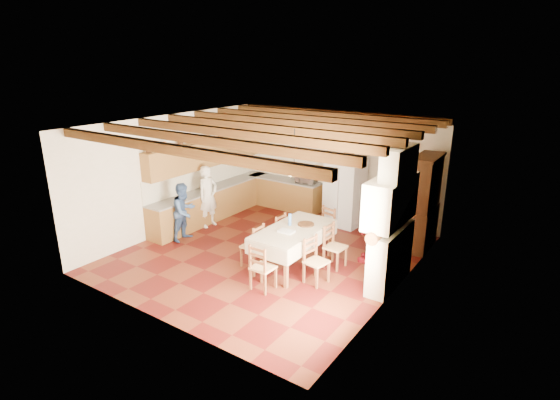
% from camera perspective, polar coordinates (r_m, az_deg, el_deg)
% --- Properties ---
extents(floor, '(6.00, 6.50, 0.02)m').
position_cam_1_polar(floor, '(10.21, -1.43, -7.08)').
color(floor, '#50110F').
rests_on(floor, ground).
extents(ceiling, '(6.00, 6.50, 0.02)m').
position_cam_1_polar(ceiling, '(9.34, -1.57, 9.96)').
color(ceiling, silver).
rests_on(ceiling, ground).
extents(wall_back, '(6.00, 0.02, 3.00)m').
position_cam_1_polar(wall_back, '(12.36, 7.42, 4.69)').
color(wall_back, beige).
rests_on(wall_back, ground).
extents(wall_front, '(6.00, 0.02, 3.00)m').
position_cam_1_polar(wall_front, '(7.43, -16.44, -5.03)').
color(wall_front, beige).
rests_on(wall_front, ground).
extents(wall_left, '(0.02, 6.50, 3.00)m').
position_cam_1_polar(wall_left, '(11.63, -13.63, 3.48)').
color(wall_left, beige).
rests_on(wall_left, ground).
extents(wall_right, '(0.02, 6.50, 3.00)m').
position_cam_1_polar(wall_right, '(8.35, 15.50, -2.38)').
color(wall_right, beige).
rests_on(wall_right, ground).
extents(ceiling_beams, '(6.00, 6.30, 0.16)m').
position_cam_1_polar(ceiling_beams, '(9.35, -1.57, 9.35)').
color(ceiling_beams, '#381B0D').
rests_on(ceiling_beams, ground).
extents(lower_cabinets_left, '(0.60, 4.30, 0.86)m').
position_cam_1_polar(lower_cabinets_left, '(12.41, -8.74, -0.46)').
color(lower_cabinets_left, brown).
rests_on(lower_cabinets_left, ground).
extents(lower_cabinets_back, '(2.30, 0.60, 0.86)m').
position_cam_1_polar(lower_cabinets_back, '(13.14, 0.60, 0.80)').
color(lower_cabinets_back, brown).
rests_on(lower_cabinets_back, ground).
extents(countertop_left, '(0.62, 4.30, 0.04)m').
position_cam_1_polar(countertop_left, '(12.28, -8.84, 1.53)').
color(countertop_left, slate).
rests_on(countertop_left, lower_cabinets_left).
extents(countertop_back, '(2.34, 0.62, 0.04)m').
position_cam_1_polar(countertop_back, '(13.01, 0.61, 2.69)').
color(countertop_back, slate).
rests_on(countertop_back, lower_cabinets_back).
extents(backsplash_left, '(0.03, 4.30, 0.60)m').
position_cam_1_polar(backsplash_left, '(12.38, -9.87, 3.16)').
color(backsplash_left, beige).
rests_on(backsplash_left, ground).
extents(backsplash_back, '(2.30, 0.03, 0.60)m').
position_cam_1_polar(backsplash_back, '(13.16, 1.31, 4.31)').
color(backsplash_back, beige).
rests_on(backsplash_back, ground).
extents(upper_cabinets, '(0.35, 4.20, 0.70)m').
position_cam_1_polar(upper_cabinets, '(12.13, -9.49, 6.03)').
color(upper_cabinets, brown).
rests_on(upper_cabinets, ground).
extents(fireplace, '(0.56, 1.60, 2.80)m').
position_cam_1_polar(fireplace, '(8.65, 14.09, -2.26)').
color(fireplace, beige).
rests_on(fireplace, ground).
extents(wall_picture, '(0.34, 0.03, 0.42)m').
position_cam_1_polar(wall_picture, '(11.66, 14.23, 5.24)').
color(wall_picture, black).
rests_on(wall_picture, ground).
extents(refrigerator, '(0.98, 0.82, 1.84)m').
position_cam_1_polar(refrigerator, '(11.80, 8.45, 1.08)').
color(refrigerator, silver).
rests_on(refrigerator, floor).
extents(hutch, '(0.56, 1.25, 2.24)m').
position_cam_1_polar(hutch, '(10.69, 18.28, -0.33)').
color(hutch, '#331E0C').
rests_on(hutch, floor).
extents(dining_table, '(1.03, 2.01, 0.88)m').
position_cam_1_polar(dining_table, '(9.33, 1.76, -4.21)').
color(dining_table, beige).
rests_on(dining_table, floor).
extents(chandelier, '(0.47, 0.47, 0.03)m').
position_cam_1_polar(chandelier, '(8.88, 1.85, 4.54)').
color(chandelier, black).
rests_on(chandelier, ground).
extents(chair_left_near, '(0.41, 0.43, 0.96)m').
position_cam_1_polar(chair_left_near, '(9.49, -3.64, -5.88)').
color(chair_left_near, brown).
rests_on(chair_left_near, floor).
extents(chair_left_far, '(0.40, 0.42, 0.96)m').
position_cam_1_polar(chair_left_far, '(10.10, -0.71, -4.31)').
color(chair_left_far, brown).
rests_on(chair_left_far, floor).
extents(chair_right_near, '(0.47, 0.49, 0.96)m').
position_cam_1_polar(chair_right_near, '(8.79, 4.79, -7.94)').
color(chair_right_near, brown).
rests_on(chair_right_near, floor).
extents(chair_right_far, '(0.43, 0.45, 0.96)m').
position_cam_1_polar(chair_right_far, '(9.48, 7.24, -6.02)').
color(chair_right_far, brown).
rests_on(chair_right_far, floor).
extents(chair_end_near, '(0.43, 0.41, 0.96)m').
position_cam_1_polar(chair_end_near, '(8.54, -2.24, -8.69)').
color(chair_end_near, brown).
rests_on(chair_end_near, floor).
extents(chair_end_far, '(0.50, 0.48, 0.96)m').
position_cam_1_polar(chair_end_far, '(10.46, 5.71, -3.60)').
color(chair_end_far, brown).
rests_on(chair_end_far, floor).
extents(person_man, '(0.45, 0.64, 1.66)m').
position_cam_1_polar(person_man, '(11.73, -9.36, 0.46)').
color(person_man, white).
rests_on(person_man, floor).
extents(person_woman_blue, '(0.60, 0.74, 1.46)m').
position_cam_1_polar(person_woman_blue, '(10.98, -12.39, -1.50)').
color(person_woman_blue, '#3B5B92').
rests_on(person_woman_blue, floor).
extents(person_woman_red, '(0.50, 1.05, 1.75)m').
position_cam_1_polar(person_woman_red, '(9.72, 11.77, -3.11)').
color(person_woman_red, '#B01924').
rests_on(person_woman_red, floor).
extents(microwave, '(0.64, 0.49, 0.32)m').
position_cam_1_polar(microwave, '(12.58, 3.45, 2.96)').
color(microwave, silver).
rests_on(microwave, countertop_back).
extents(fridge_vase, '(0.34, 0.34, 0.29)m').
position_cam_1_polar(fridge_vase, '(11.51, 9.02, 6.10)').
color(fridge_vase, '#331E0C').
rests_on(fridge_vase, refrigerator).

